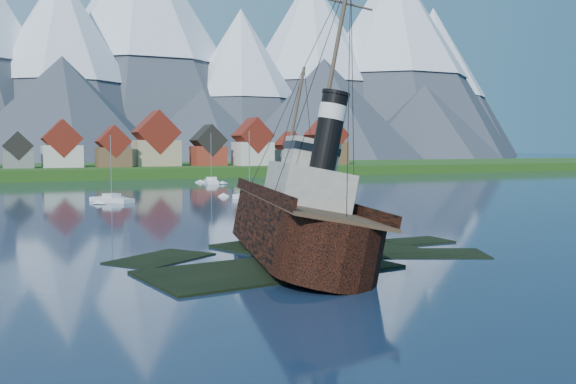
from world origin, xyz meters
name	(u,v)px	position (x,y,z in m)	size (l,w,h in m)	color
ground	(295,263)	(0.00, 0.00, 0.00)	(1400.00, 1400.00, 0.00)	#15243D
shoal	(304,261)	(1.78, 2.15, -0.35)	(31.71, 21.24, 1.14)	black
shore_bank	(64,175)	(0.00, 170.00, 0.00)	(600.00, 80.00, 3.20)	#274814
seawall	(79,181)	(0.00, 132.00, 0.00)	(600.00, 2.50, 2.00)	#3F3D38
mountains	(16,39)	(-0.79, 481.26, 89.34)	(965.00, 340.00, 205.00)	#2D333D
tugboat_wreck	(282,219)	(0.49, 3.53, 2.98)	(6.95, 29.96, 23.74)	black
sailboat_c	(112,200)	(-3.41, 61.90, 0.25)	(6.09, 8.75, 11.29)	silver
sailboat_d	(249,196)	(20.57, 61.92, 0.28)	(8.06, 7.78, 12.23)	silver
sailboat_e	(211,182)	(28.05, 106.59, 0.28)	(5.17, 11.45, 12.89)	silver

